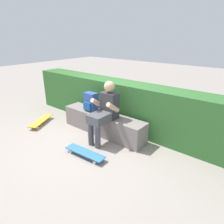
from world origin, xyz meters
name	(u,v)px	position (x,y,z in m)	size (l,w,h in m)	color
ground_plane	(90,140)	(0.00, 0.00, 0.00)	(24.00, 24.00, 0.00)	gray
bench_main	(103,123)	(0.00, 0.41, 0.23)	(2.01, 0.41, 0.45)	gray
person_skater	(105,110)	(0.24, 0.21, 0.65)	(0.49, 0.62, 1.20)	#333338
skateboard_near_person	(85,153)	(0.36, -0.47, 0.07)	(0.81, 0.26, 0.09)	teal
skateboard_beside_bench	(41,121)	(-1.48, -0.19, 0.07)	(0.55, 0.80, 0.09)	gold
backpack_on_bench	(91,102)	(-0.35, 0.40, 0.65)	(0.28, 0.23, 0.40)	#2D4C99
hedge_row	(129,106)	(0.28, 1.00, 0.53)	(5.83, 0.56, 1.05)	#30652D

